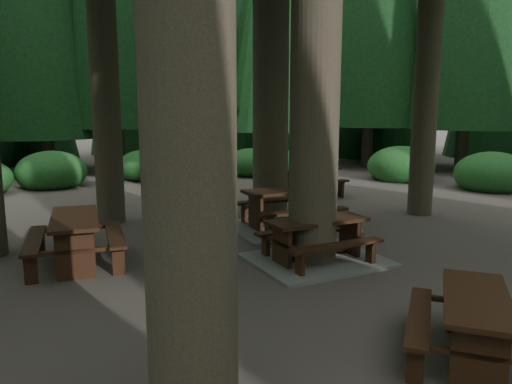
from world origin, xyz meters
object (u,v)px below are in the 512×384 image
picnic_table_c (289,214)px  picnic_table_e (475,318)px  picnic_table_a (317,247)px  picnic_table_d (307,177)px  picnic_table_b (75,233)px

picnic_table_c → picnic_table_e: bearing=-97.7°
picnic_table_a → picnic_table_d: (3.69, 5.41, 0.31)m
picnic_table_c → picnic_table_e: size_ratio=1.31×
picnic_table_a → picnic_table_b: (-3.70, 1.95, 0.30)m
picnic_table_a → picnic_table_c: picnic_table_c is taller
picnic_table_b → picnic_table_c: picnic_table_c is taller
picnic_table_c → picnic_table_d: picnic_table_c is taller
picnic_table_b → picnic_table_d: 8.16m
picnic_table_b → picnic_table_d: size_ratio=1.02×
picnic_table_b → picnic_table_c: size_ratio=0.78×
picnic_table_a → picnic_table_e: size_ratio=1.09×
picnic_table_c → picnic_table_d: (2.75, 3.15, 0.26)m
picnic_table_d → picnic_table_e: bearing=-108.3°
picnic_table_a → picnic_table_c: size_ratio=0.83×
picnic_table_a → picnic_table_b: size_ratio=1.07×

